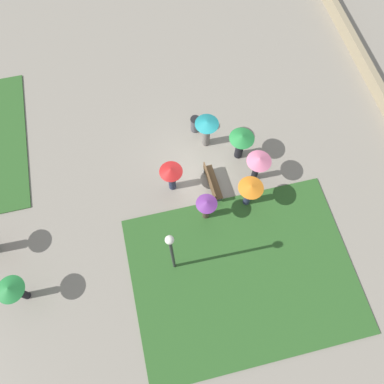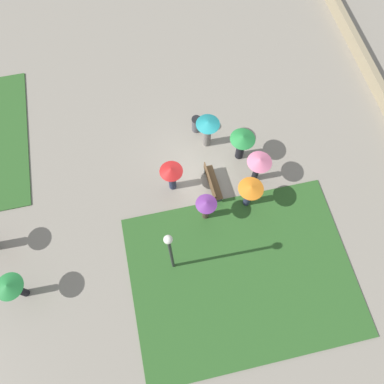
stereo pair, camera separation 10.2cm
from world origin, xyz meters
name	(u,v)px [view 2 (the right image)]	position (x,y,z in m)	size (l,w,h in m)	color
ground_plane	(202,163)	(0.00, 0.00, 0.00)	(90.00, 90.00, 0.00)	gray
lawn_patch_near	(242,275)	(-5.64, -0.46, 0.03)	(7.10, 9.37, 0.06)	#2D5B26
park_bench	(212,182)	(-1.33, -0.15, 0.47)	(1.80, 0.51, 0.90)	brown
lamp_post	(170,250)	(-4.63, 2.32, 2.70)	(0.32, 0.32, 4.17)	#2D2D30
trash_bin	(196,124)	(1.92, -0.16, 0.45)	(0.49, 0.49, 0.90)	#4C4C51
crowd_person_pink	(259,164)	(-1.34, -2.23, 1.45)	(1.10, 1.10, 1.87)	black
crowd_person_purple	(206,206)	(-2.71, 0.46, 1.22)	(0.92, 0.92, 1.70)	#47382D
crowd_person_green	(242,142)	(-0.01, -1.85, 1.25)	(1.16, 1.16, 1.76)	black
crowd_person_orange	(250,191)	(-2.49, -1.51, 1.35)	(1.10, 1.10, 1.83)	#282D47
crowd_person_teal	(208,129)	(1.02, -0.48, 1.30)	(1.11, 1.11, 1.88)	slate
crowd_person_red	(171,174)	(-0.93, 1.61, 1.34)	(1.02, 1.02, 1.84)	#282D47
lone_walker_far_path	(11,287)	(-4.43, 8.56, 1.46)	(1.10, 1.10, 1.87)	black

